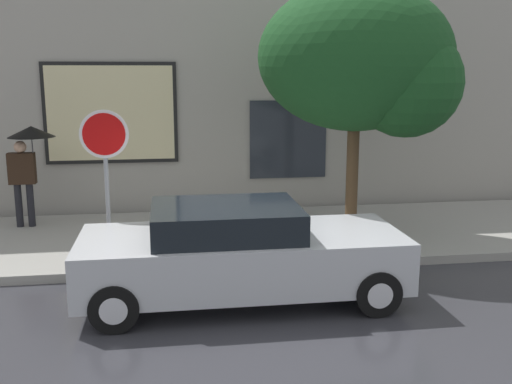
{
  "coord_description": "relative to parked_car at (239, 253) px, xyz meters",
  "views": [
    {
      "loc": [
        -0.86,
        -8.11,
        3.26
      ],
      "look_at": [
        0.62,
        1.8,
        1.2
      ],
      "focal_mm": 41.41,
      "sensor_mm": 36.0,
      "label": 1
    }
  ],
  "objects": [
    {
      "name": "fire_hydrant",
      "position": [
        0.42,
        1.76,
        -0.17
      ],
      "size": [
        0.3,
        0.44,
        0.79
      ],
      "color": "white",
      "rests_on": "sidewalk"
    },
    {
      "name": "stop_sign",
      "position": [
        -1.95,
        1.43,
        1.22
      ],
      "size": [
        0.76,
        0.1,
        2.52
      ],
      "color": "gray",
      "rests_on": "sidewalk"
    },
    {
      "name": "pedestrian_with_umbrella",
      "position": [
        -3.73,
        4.17,
        1.02
      ],
      "size": [
        0.95,
        0.92,
        2.04
      ],
      "color": "black",
      "rests_on": "sidewalk"
    },
    {
      "name": "sidewalk",
      "position": [
        -0.09,
        3.08,
        -0.63
      ],
      "size": [
        20.0,
        4.0,
        0.15
      ],
      "primitive_type": "cube",
      "color": "gray",
      "rests_on": "ground"
    },
    {
      "name": "street_tree",
      "position": [
        2.59,
        2.34,
        2.7
      ],
      "size": [
        3.55,
        3.01,
        4.69
      ],
      "color": "#4C3823",
      "rests_on": "sidewalk"
    },
    {
      "name": "ground_plane",
      "position": [
        -0.09,
        0.08,
        -0.71
      ],
      "size": [
        60.0,
        60.0,
        0.0
      ],
      "primitive_type": "plane",
      "color": "#333338"
    },
    {
      "name": "parked_car",
      "position": [
        0.0,
        0.0,
        0.0
      ],
      "size": [
        4.58,
        1.91,
        1.41
      ],
      "color": "#B7BABF",
      "rests_on": "ground"
    },
    {
      "name": "building_facade",
      "position": [
        -0.11,
        5.57,
        2.78
      ],
      "size": [
        20.0,
        0.67,
        7.0
      ],
      "color": "#9E998E",
      "rests_on": "ground"
    }
  ]
}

